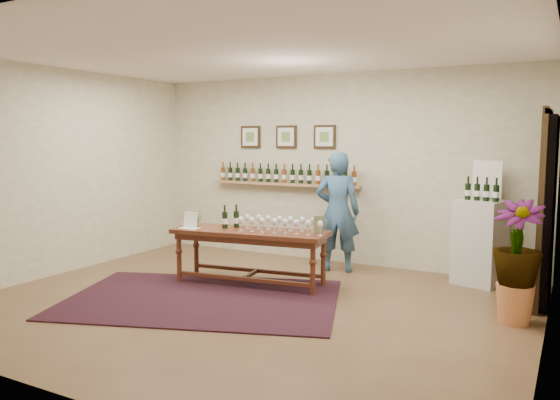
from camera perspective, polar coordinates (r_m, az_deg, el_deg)
The scene contains 14 objects.
ground at distance 6.25m, azimuth -3.57°, elevation -10.81°, with size 6.00×6.00×0.00m, color brown.
room_shell at distance 7.03m, azimuth 19.63°, elevation 0.09°, with size 6.00×6.00×6.00m.
rug at distance 6.47m, azimuth -8.11°, elevation -10.18°, with size 3.09×2.06×0.02m, color #43140C.
tasting_table at distance 6.92m, azimuth -3.15°, elevation -4.01°, with size 2.05×0.90×0.70m.
table_glasses at distance 6.77m, azimuth -0.33°, elevation -2.52°, with size 1.36×0.31×0.19m, color silver, non-canonical shape.
table_bottles at distance 7.08m, azimuth -5.19°, elevation -1.61°, with size 0.30×0.17×0.32m, color black, non-canonical shape.
pitcher_left at distance 7.31m, azimuth -8.88°, elevation -1.87°, with size 0.13×0.13×0.20m, color #626B42, non-canonical shape.
pitcher_right at distance 6.69m, azimuth 4.01°, elevation -2.52°, with size 0.14×0.14×0.22m, color #626B42, non-canonical shape.
menu_card at distance 7.12m, azimuth -9.32°, elevation -2.05°, with size 0.24×0.17×0.22m, color white.
display_pedestal at distance 7.42m, azimuth 20.16°, elevation -4.15°, with size 0.54×0.54×1.08m, color silver.
pedestal_bottles at distance 7.25m, azimuth 20.34°, elevation 1.17°, with size 0.32×0.09×0.32m, color black, non-canonical shape.
info_sign at distance 7.43m, azimuth 20.84°, elevation 2.05°, with size 0.38×0.02×0.52m, color white.
potted_plant at distance 5.96m, azimuth 23.49°, elevation -5.92°, with size 0.60×0.60×1.08m.
person at distance 7.62m, azimuth 6.04°, elevation -1.21°, with size 0.61×0.40×1.68m, color #34587B.
Camera 1 is at (3.18, -5.05, 1.84)m, focal length 35.00 mm.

